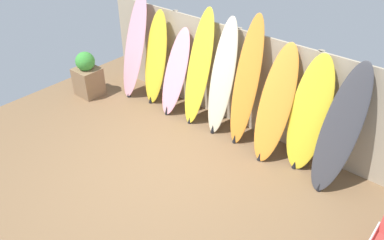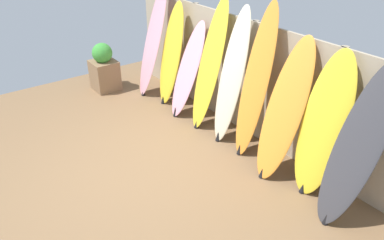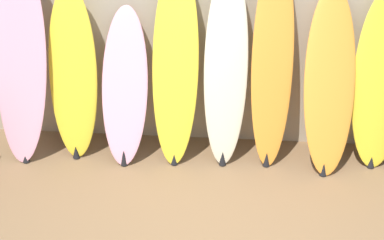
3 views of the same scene
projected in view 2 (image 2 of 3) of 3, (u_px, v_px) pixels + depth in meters
ground at (139, 174)px, 5.15m from camera, size 7.68×7.68×0.00m
fence_back at (250, 79)px, 5.75m from camera, size 6.08×0.11×1.80m
surfboard_pink_0 at (153, 41)px, 6.96m from camera, size 0.65×0.71×2.09m
surfboard_yellow_1 at (171, 55)px, 6.69m from camera, size 0.54×0.53×1.84m
surfboard_pink_2 at (188, 71)px, 6.34m from camera, size 0.51×0.67×1.61m
surfboard_yellow_3 at (209, 66)px, 5.86m from camera, size 0.50×0.61×2.09m
surfboard_cream_4 at (231, 78)px, 5.50m from camera, size 0.45×0.52×2.06m
surfboard_orange_5 at (255, 84)px, 5.15m from camera, size 0.45×0.54×2.19m
surfboard_orange_6 at (284, 111)px, 4.79m from camera, size 0.58×0.75×1.87m
surfboard_yellow_7 at (323, 127)px, 4.47m from camera, size 0.62×0.52×1.85m
surfboard_charcoal_8 at (357, 147)px, 4.03m from camera, size 0.57×0.76×1.90m
planter_box at (104, 69)px, 7.39m from camera, size 0.50×0.47×0.95m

